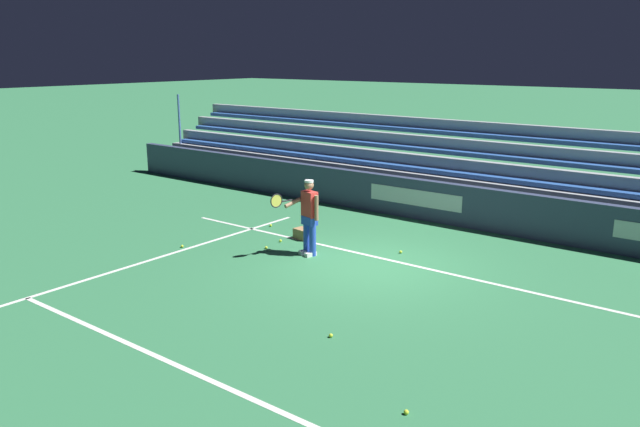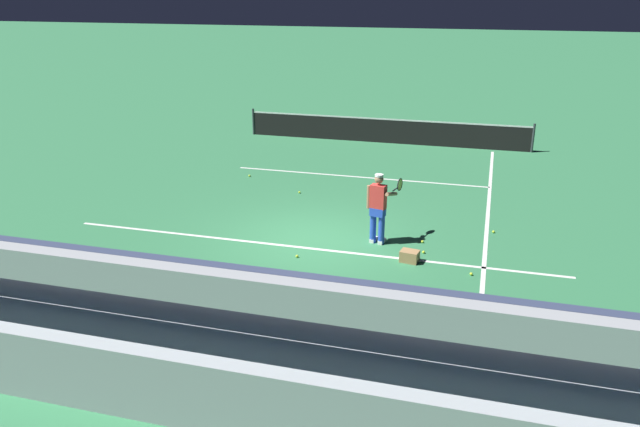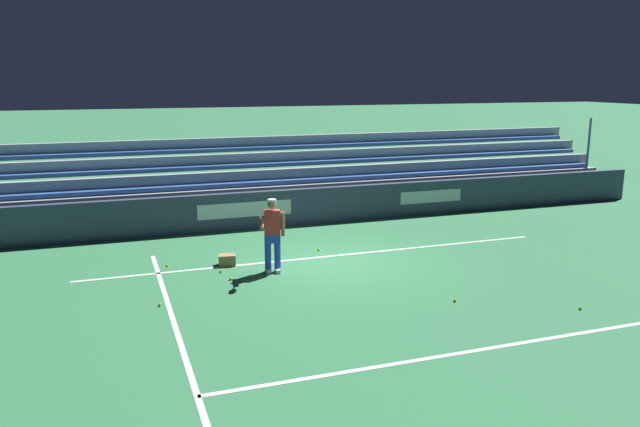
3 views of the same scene
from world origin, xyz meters
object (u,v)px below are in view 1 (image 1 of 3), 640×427
tennis_ball_stray_back (280,241)px  ball_box_cardboard (303,234)px  tennis_ball_on_baseline (182,246)px  tennis_player (308,216)px  tennis_ball_midcourt (266,248)px  tennis_ball_toward_net (331,335)px  tennis_ball_far_right (271,225)px  tennis_ball_far_left (406,412)px  tennis_ball_near_player (401,252)px

tennis_ball_stray_back → ball_box_cardboard: bearing=-115.3°
ball_box_cardboard → tennis_ball_on_baseline: (1.79, 2.28, -0.10)m
tennis_player → tennis_ball_stray_back: size_ratio=25.98×
tennis_ball_midcourt → tennis_ball_on_baseline: bearing=34.5°
tennis_ball_toward_net → tennis_ball_far_right: bearing=-39.9°
ball_box_cardboard → tennis_ball_far_left: 7.85m
tennis_player → ball_box_cardboard: tennis_player is taller
tennis_ball_far_right → tennis_ball_on_baseline: bearing=81.0°
ball_box_cardboard → tennis_ball_near_player: ball_box_cardboard is taller
tennis_ball_midcourt → tennis_ball_far_right: size_ratio=1.00×
tennis_ball_toward_net → tennis_ball_on_baseline: 5.88m
tennis_ball_stray_back → tennis_ball_far_right: 1.43m
ball_box_cardboard → tennis_ball_stray_back: (0.25, 0.54, -0.10)m
tennis_ball_far_left → tennis_ball_stray_back: size_ratio=1.00×
ball_box_cardboard → tennis_ball_toward_net: (-3.83, 4.00, -0.10)m
tennis_ball_near_player → tennis_ball_far_right: bearing=1.7°
ball_box_cardboard → tennis_ball_far_left: ball_box_cardboard is taller
ball_box_cardboard → tennis_ball_far_right: size_ratio=6.06×
tennis_ball_on_baseline → tennis_ball_stray_back: 2.32m
tennis_ball_stray_back → tennis_ball_near_player: bearing=-159.9°
tennis_ball_toward_net → tennis_ball_midcourt: size_ratio=1.00×
tennis_ball_on_baseline → tennis_ball_stray_back: same height
ball_box_cardboard → tennis_ball_near_player: bearing=-169.4°
tennis_player → tennis_ball_near_player: bearing=-139.8°
tennis_ball_on_baseline → tennis_ball_far_right: (-0.42, -2.63, 0.00)m
tennis_ball_midcourt → ball_box_cardboard: bearing=-97.6°
tennis_player → ball_box_cardboard: 1.47m
tennis_ball_on_baseline → tennis_ball_midcourt: bearing=-145.5°
tennis_ball_toward_net → tennis_ball_far_left: 2.38m
tennis_ball_stray_back → tennis_ball_midcourt: (-0.10, 0.62, 0.00)m
tennis_ball_stray_back → tennis_ball_near_player: same height
tennis_ball_far_left → tennis_ball_midcourt: same height
tennis_player → tennis_ball_far_left: 6.65m
tennis_ball_on_baseline → tennis_ball_near_player: same height
tennis_ball_on_baseline → tennis_ball_near_player: (-4.28, -2.75, 0.00)m
tennis_player → tennis_ball_midcourt: tennis_player is taller
tennis_player → tennis_ball_near_player: size_ratio=25.98×
tennis_ball_toward_net → tennis_ball_on_baseline: (5.62, -1.72, 0.00)m
tennis_ball_toward_net → tennis_ball_stray_back: (4.09, -3.46, 0.00)m
tennis_ball_stray_back → tennis_ball_midcourt: 0.63m
tennis_player → tennis_ball_stray_back: 1.48m
tennis_ball_far_right → tennis_ball_stray_back: bearing=141.4°
tennis_player → tennis_ball_toward_net: 4.37m
tennis_ball_on_baseline → tennis_ball_stray_back: bearing=-131.4°
tennis_ball_far_left → tennis_ball_midcourt: bearing=-33.7°
tennis_player → tennis_ball_far_left: bearing=139.3°
tennis_ball_midcourt → tennis_ball_far_right: same height
tennis_ball_midcourt → tennis_ball_near_player: same height
tennis_ball_far_left → tennis_ball_stray_back: 7.71m
tennis_ball_on_baseline → tennis_ball_far_right: 2.67m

